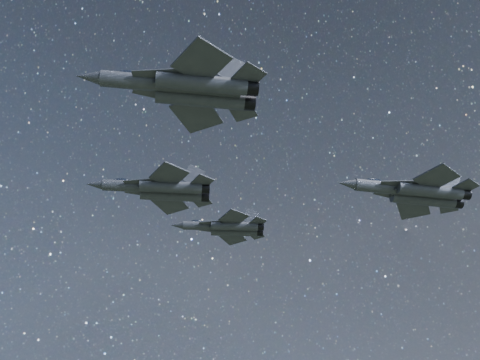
# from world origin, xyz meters

# --- Properties ---
(jet_lead) EXTENTS (18.26, 12.58, 4.58)m
(jet_lead) POSITION_xyz_m (-13.55, 0.35, 161.09)
(jet_lead) COLOR #31343D
(jet_left) EXTENTS (15.38, 10.68, 3.86)m
(jet_left) POSITION_xyz_m (-5.76, 12.34, 161.63)
(jet_left) COLOR #31343D
(jet_right) EXTENTS (19.83, 13.54, 4.98)m
(jet_right) POSITION_xyz_m (-5.64, -21.73, 157.73)
(jet_right) COLOR #31343D
(jet_slot) EXTENTS (18.28, 12.37, 4.60)m
(jet_slot) POSITION_xyz_m (20.73, -0.52, 157.34)
(jet_slot) COLOR #31343D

